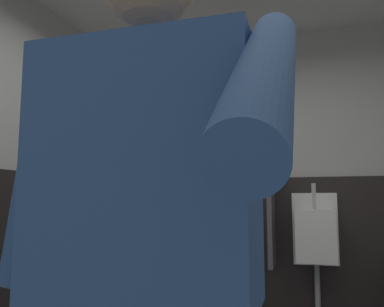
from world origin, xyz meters
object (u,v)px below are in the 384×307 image
Objects in this scene: urinal_middle at (316,235)px; soap_dispenser at (235,160)px; person at (144,219)px; urinal_left at (232,233)px.

urinal_middle is 1.02m from soap_dispenser.
urinal_left is at bearing 96.97° from person.
urinal_left is 1.00× the size of urinal_middle.
person is 9.54× the size of soap_dispenser.
urinal_left is at bearing -96.71° from soap_dispenser.
urinal_left is 0.71m from soap_dispenser.
urinal_middle is at bearing -9.22° from soap_dispenser.
soap_dispenser is at bearing 170.78° from urinal_middle.
urinal_middle is at bearing 82.25° from person.
person reaches higher than soap_dispenser.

